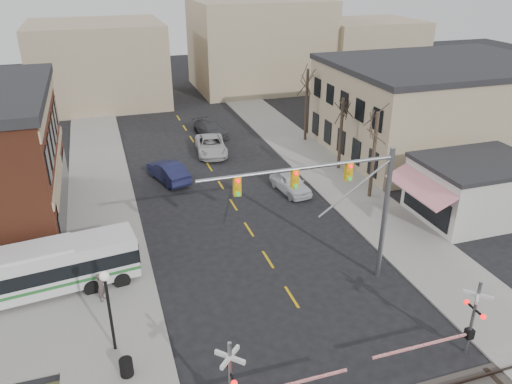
% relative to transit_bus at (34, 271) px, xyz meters
% --- Properties ---
extents(ground, '(160.00, 160.00, 0.00)m').
position_rel_transit_bus_xyz_m(ground, '(13.31, -6.47, -1.62)').
color(ground, black).
rests_on(ground, ground).
extents(sidewalk_west, '(5.00, 60.00, 0.12)m').
position_rel_transit_bus_xyz_m(sidewalk_west, '(3.81, 13.53, -1.56)').
color(sidewalk_west, gray).
rests_on(sidewalk_west, ground).
extents(sidewalk_east, '(5.00, 60.00, 0.12)m').
position_rel_transit_bus_xyz_m(sidewalk_east, '(22.81, 13.53, -1.56)').
color(sidewalk_east, gray).
rests_on(sidewalk_east, ground).
extents(tan_building, '(20.30, 15.30, 8.50)m').
position_rel_transit_bus_xyz_m(tan_building, '(35.31, 13.53, 2.64)').
color(tan_building, tan).
rests_on(tan_building, ground).
extents(awning_shop, '(9.74, 6.20, 4.30)m').
position_rel_transit_bus_xyz_m(awning_shop, '(29.28, 0.53, 0.54)').
color(awning_shop, beige).
rests_on(awning_shop, ground).
extents(tree_east_a, '(0.28, 0.28, 6.75)m').
position_rel_transit_bus_xyz_m(tree_east_a, '(23.81, 5.53, 1.87)').
color(tree_east_a, '#382B21').
rests_on(tree_east_a, sidewalk_east).
extents(tree_east_b, '(0.28, 0.28, 6.30)m').
position_rel_transit_bus_xyz_m(tree_east_b, '(24.11, 11.53, 1.65)').
color(tree_east_b, '#382B21').
rests_on(tree_east_b, sidewalk_east).
extents(tree_east_c, '(0.28, 0.28, 7.20)m').
position_rel_transit_bus_xyz_m(tree_east_c, '(24.31, 19.53, 2.10)').
color(tree_east_c, '#382B21').
rests_on(tree_east_c, sidewalk_east).
extents(transit_bus, '(11.24, 3.78, 2.84)m').
position_rel_transit_bus_xyz_m(transit_bus, '(0.00, 0.00, 0.00)').
color(transit_bus, silver).
rests_on(transit_bus, ground).
extents(traffic_signal_mast, '(10.66, 0.30, 8.00)m').
position_rel_transit_bus_xyz_m(traffic_signal_mast, '(15.99, -4.09, 4.15)').
color(traffic_signal_mast, gray).
rests_on(traffic_signal_mast, ground).
extents(rr_crossing_west, '(5.60, 1.36, 4.00)m').
position_rel_transit_bus_xyz_m(rr_crossing_west, '(8.43, -11.23, 0.35)').
color(rr_crossing_west, gray).
rests_on(rr_crossing_west, ground).
extents(rr_crossing_east, '(5.60, 1.36, 4.00)m').
position_rel_transit_bus_xyz_m(rr_crossing_east, '(19.18, -10.95, 0.35)').
color(rr_crossing_east, gray).
rests_on(rr_crossing_east, ground).
extents(street_lamp, '(0.44, 0.44, 4.35)m').
position_rel_transit_bus_xyz_m(street_lamp, '(3.77, -5.72, 1.61)').
color(street_lamp, black).
rests_on(street_lamp, sidewalk_west).
extents(trash_bin, '(0.60, 0.60, 0.85)m').
position_rel_transit_bus_xyz_m(trash_bin, '(4.18, -7.58, -1.08)').
color(trash_bin, black).
rests_on(trash_bin, sidewalk_west).
extents(car_a, '(2.38, 4.75, 1.55)m').
position_rel_transit_bus_xyz_m(car_a, '(18.31, 8.44, -0.84)').
color(car_a, silver).
rests_on(car_a, ground).
extents(car_b, '(3.22, 5.43, 1.69)m').
position_rel_transit_bus_xyz_m(car_b, '(9.36, 13.64, -0.77)').
color(car_b, '#171A3A').
rests_on(car_b, ground).
extents(car_c, '(3.37, 6.09, 1.62)m').
position_rel_transit_bus_xyz_m(car_c, '(14.27, 18.84, -0.81)').
color(car_c, '#B8B8B8').
rests_on(car_c, ground).
extents(car_d, '(3.34, 5.36, 1.45)m').
position_rel_transit_bus_xyz_m(car_d, '(15.44, 24.04, -0.90)').
color(car_d, '#37383C').
rests_on(car_d, ground).
extents(pedestrian_near, '(0.61, 0.73, 1.70)m').
position_rel_transit_bus_xyz_m(pedestrian_near, '(3.38, -1.68, -0.65)').
color(pedestrian_near, '#504340').
rests_on(pedestrian_near, sidewalk_west).
extents(pedestrian_far, '(1.02, 1.12, 1.86)m').
position_rel_transit_bus_xyz_m(pedestrian_far, '(3.66, 2.15, -0.57)').
color(pedestrian_far, '#322E51').
rests_on(pedestrian_far, sidewalk_west).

